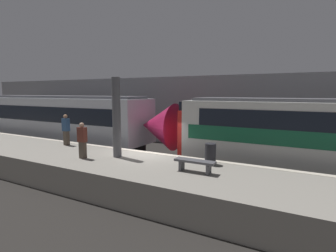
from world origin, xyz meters
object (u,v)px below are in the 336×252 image
platform_bench (195,163)px  trash_bin (210,154)px  train_modern (66,121)px  person_waiting (66,129)px  person_walking (82,140)px  support_pillar_near (117,118)px

platform_bench → trash_bin: size_ratio=1.76×
train_modern → person_waiting: (4.19, -3.54, 0.10)m
train_modern → person_walking: (7.16, -5.19, 0.03)m
trash_bin → person_walking: bearing=-161.9°
platform_bench → trash_bin: trash_bin is taller
trash_bin → platform_bench: bearing=-96.6°
support_pillar_near → person_waiting: size_ratio=2.09×
support_pillar_near → trash_bin: size_ratio=4.13×
person_waiting → trash_bin: size_ratio=1.98×
person_walking → person_waiting: bearing=150.8°
train_modern → platform_bench: size_ratio=11.62×
support_pillar_near → train_modern: bearing=152.8°
train_modern → platform_bench: 13.13m
person_waiting → train_modern: bearing=139.9°
train_modern → person_walking: bearing=-36.0°
support_pillar_near → trash_bin: 4.35m
platform_bench → trash_bin: bearing=83.4°
person_walking → trash_bin: size_ratio=1.85×
platform_bench → train_modern: bearing=158.9°
person_walking → trash_bin: (5.23, 1.71, -0.40)m
train_modern → trash_bin: bearing=-15.7°
train_modern → trash_bin: train_modern is taller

